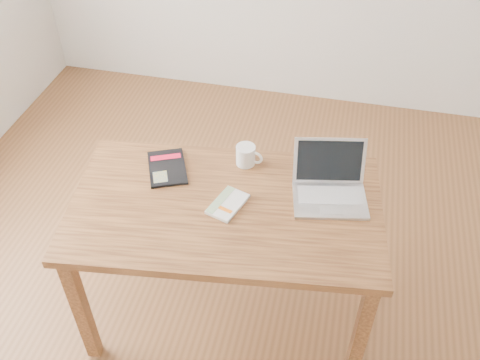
% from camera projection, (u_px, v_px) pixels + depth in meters
% --- Properties ---
extents(room, '(4.04, 4.04, 2.70)m').
position_uv_depth(room, '(223.00, 74.00, 1.92)').
color(room, brown).
rests_on(room, ground).
extents(desk, '(1.42, 0.92, 0.75)m').
position_uv_depth(desk, '(226.00, 219.00, 2.35)').
color(desk, brown).
rests_on(desk, ground).
extents(white_guidebook, '(0.17, 0.21, 0.02)m').
position_uv_depth(white_guidebook, '(228.00, 204.00, 2.28)').
color(white_guidebook, beige).
rests_on(white_guidebook, desk).
extents(black_guidebook, '(0.25, 0.29, 0.01)m').
position_uv_depth(black_guidebook, '(167.00, 168.00, 2.46)').
color(black_guidebook, black).
rests_on(black_guidebook, desk).
extents(laptop, '(0.36, 0.34, 0.21)m').
position_uv_depth(laptop, '(330.00, 186.00, 2.31)').
color(laptop, silver).
rests_on(laptop, desk).
extents(coffee_mug, '(0.13, 0.09, 0.10)m').
position_uv_depth(coffee_mug, '(246.00, 155.00, 2.46)').
color(coffee_mug, white).
rests_on(coffee_mug, desk).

